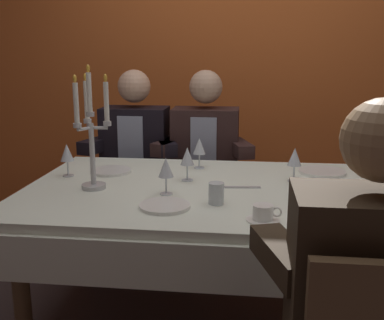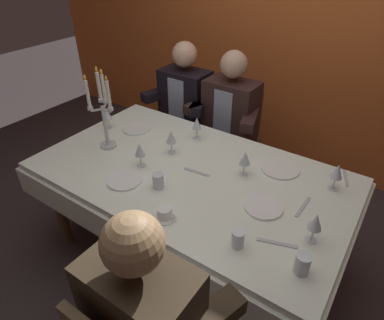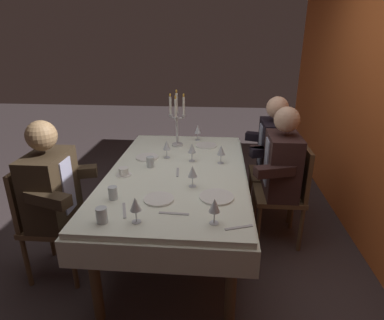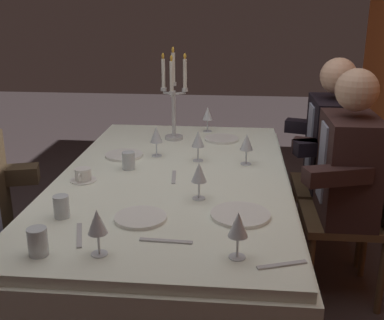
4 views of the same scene
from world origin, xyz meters
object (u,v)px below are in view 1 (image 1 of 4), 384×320
dinner_plate_2 (322,172)px  seated_diner_2 (370,290)px  wine_glass_0 (295,158)px  wine_glass_6 (166,168)px  wine_glass_3 (199,147)px  water_tumbler_1 (373,210)px  wine_glass_5 (67,153)px  coffee_cup_0 (263,214)px  dinner_plate_0 (351,194)px  dinner_plate_1 (111,171)px  seated_diner_1 (205,149)px  seated_diner_0 (136,147)px  water_tumbler_2 (216,193)px  wine_glass_2 (187,157)px  dining_table (232,213)px  dinner_plate_3 (165,206)px  candelabra (91,135)px

dinner_plate_2 → seated_diner_2: size_ratio=0.19×
wine_glass_0 → wine_glass_6: (-0.57, -0.28, 0.00)m
wine_glass_3 → water_tumbler_1: (0.71, -0.73, -0.07)m
wine_glass_5 → coffee_cup_0: wine_glass_5 is taller
dinner_plate_0 → seated_diner_2: (-0.12, -0.83, -0.01)m
dinner_plate_1 → seated_diner_1: seated_diner_1 is taller
wine_glass_5 → wine_glass_6: size_ratio=1.00×
seated_diner_0 → water_tumbler_2: bearing=-61.6°
wine_glass_5 → water_tumbler_2: 0.85m
seated_diner_2 → coffee_cup_0: bearing=119.1°
seated_diner_2 → wine_glass_2: bearing=121.8°
seated_diner_2 → water_tumbler_1: bearing=75.8°
dining_table → seated_diner_0: (-0.66, 0.89, 0.11)m
dinner_plate_3 → coffee_cup_0: bearing=-15.2°
water_tumbler_1 → wine_glass_3: bearing=134.4°
wine_glass_5 → dinner_plate_0: bearing=-7.4°
candelabra → seated_diner_0: bearing=92.1°
dining_table → water_tumbler_1: bearing=-35.3°
water_tumbler_1 → seated_diner_2: 0.53m
wine_glass_3 → wine_glass_0: bearing=-23.4°
seated_diner_1 → dinner_plate_1: bearing=-122.7°
wine_glass_3 → seated_diner_0: (-0.47, 0.53, -0.12)m
seated_diner_0 → dinner_plate_3: bearing=-71.3°
seated_diner_2 → dinner_plate_0: bearing=81.6°
dinner_plate_1 → dinner_plate_2: 1.09m
dinner_plate_2 → wine_glass_3: 0.65m
wine_glass_5 → candelabra: bearing=-44.4°
dinner_plate_3 → water_tumbler_1: water_tumbler_1 is taller
seated_diner_0 → coffee_cup_0: bearing=-58.6°
water_tumbler_2 → seated_diner_2: bearing=-55.4°
dinner_plate_2 → wine_glass_5: (-1.27, -0.21, 0.11)m
wine_glass_2 → coffee_cup_0: wine_glass_2 is taller
dinner_plate_0 → dinner_plate_3: size_ratio=1.00×
wine_glass_0 → candelabra: bearing=-166.1°
dinner_plate_3 → seated_diner_0: bearing=108.7°
wine_glass_5 → water_tumbler_1: wine_glass_5 is taller
dining_table → seated_diner_2: bearing=-66.1°
dinner_plate_1 → wine_glass_0: (0.92, -0.06, 0.11)m
dinner_plate_0 → dinner_plate_2: 0.39m
water_tumbler_1 → dinner_plate_3: bearing=175.3°
candelabra → seated_diner_1: bearing=66.3°
candelabra → wine_glass_2: 0.46m
wine_glass_6 → wine_glass_3: bearing=78.9°
candelabra → wine_glass_6: (0.34, -0.05, -0.13)m
dining_table → dinner_plate_1: (-0.63, 0.21, 0.13)m
wine_glass_0 → wine_glass_6: same height
wine_glass_5 → dinner_plate_1: bearing=27.4°
dinner_plate_1 → wine_glass_6: size_ratio=1.28×
candelabra → wine_glass_5: 0.30m
dinner_plate_3 → dinner_plate_0: bearing=17.6°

